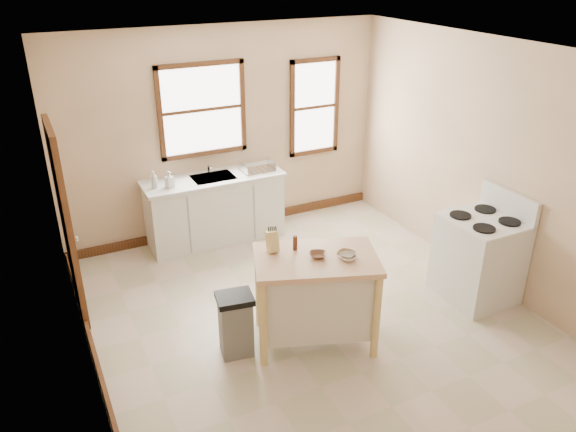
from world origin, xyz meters
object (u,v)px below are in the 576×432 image
at_px(trash_bin, 236,325).
at_px(bowl_c, 348,257).
at_px(kitchen_island, 315,300).
at_px(knife_block, 272,242).
at_px(soap_bottle_b, 169,179).
at_px(gas_stove, 480,248).
at_px(pepper_grinder, 295,243).
at_px(soap_bottle_a, 154,179).
at_px(dish_rack, 258,167).
at_px(bowl_a, 318,255).
at_px(bowl_b, 346,254).

bearing_deg(trash_bin, bowl_c, -8.27).
relative_size(kitchen_island, knife_block, 5.89).
bearing_deg(soap_bottle_b, gas_stove, -59.12).
bearing_deg(pepper_grinder, gas_stove, -8.16).
bearing_deg(knife_block, gas_stove, -6.37).
distance_m(kitchen_island, pepper_grinder, 0.61).
bearing_deg(bowl_c, knife_block, 141.46).
relative_size(knife_block, pepper_grinder, 1.33).
distance_m(kitchen_island, knife_block, 0.73).
distance_m(soap_bottle_a, bowl_c, 2.93).
height_order(kitchen_island, gas_stove, gas_stove).
distance_m(dish_rack, knife_block, 2.34).
bearing_deg(dish_rack, bowl_a, -86.57).
bearing_deg(soap_bottle_a, trash_bin, -89.70).
xyz_separation_m(pepper_grinder, bowl_b, (0.38, -0.33, -0.05)).
bearing_deg(soap_bottle_b, bowl_b, -85.24).
relative_size(dish_rack, pepper_grinder, 2.91).
bearing_deg(pepper_grinder, knife_block, 162.04).
height_order(soap_bottle_a, kitchen_island, soap_bottle_a).
relative_size(dish_rack, trash_bin, 0.66).
bearing_deg(soap_bottle_b, pepper_grinder, -90.93).
bearing_deg(bowl_c, gas_stove, 2.59).
relative_size(bowl_a, bowl_c, 1.03).
height_order(pepper_grinder, bowl_b, pepper_grinder).
height_order(soap_bottle_a, bowl_a, soap_bottle_a).
height_order(soap_bottle_b, gas_stove, gas_stove).
bearing_deg(dish_rack, pepper_grinder, -90.73).
xyz_separation_m(soap_bottle_b, trash_bin, (-0.04, -2.28, -0.69)).
distance_m(soap_bottle_b, knife_block, 2.19).
height_order(bowl_a, gas_stove, gas_stove).
relative_size(dish_rack, gas_stove, 0.35).
bearing_deg(kitchen_island, pepper_grinder, 137.37).
relative_size(kitchen_island, gas_stove, 0.95).
bearing_deg(bowl_b, pepper_grinder, 138.61).
bearing_deg(soap_bottle_b, bowl_c, -85.97).
bearing_deg(knife_block, dish_rack, 72.74).
height_order(soap_bottle_b, kitchen_island, soap_bottle_b).
height_order(bowl_a, bowl_c, bowl_c).
height_order(bowl_b, trash_bin, bowl_b).
xyz_separation_m(soap_bottle_a, trash_bin, (0.13, -2.36, -0.70)).
xyz_separation_m(soap_bottle_b, bowl_a, (0.77, -2.44, -0.04)).
bearing_deg(bowl_c, pepper_grinder, 132.95).
bearing_deg(kitchen_island, bowl_c, -14.25).
xyz_separation_m(soap_bottle_b, dish_rack, (1.22, 0.05, -0.05)).
bearing_deg(soap_bottle_b, dish_rack, -14.72).
bearing_deg(knife_block, kitchen_island, -38.79).
distance_m(bowl_c, trash_bin, 1.27).
distance_m(trash_bin, gas_stove, 2.85).
xyz_separation_m(knife_block, bowl_b, (0.59, -0.40, -0.08)).
height_order(bowl_a, bowl_b, bowl_b).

